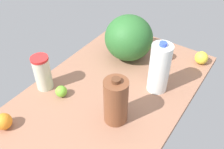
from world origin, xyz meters
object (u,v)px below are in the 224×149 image
Objects in this scene: milk_jug at (159,68)px; lime_by_jug at (61,91)px; chocolate_milk_jug at (116,101)px; orange_near_front at (166,54)px; watermelon at (129,38)px; tumbler_cup at (42,73)px; orange_beside_bowl at (4,121)px; lemon_far_back at (201,58)px.

lime_by_jug is at bearing 130.86° from milk_jug.
orange_near_front is (56.91, 1.08, -8.15)cm from chocolate_milk_jug.
chocolate_milk_jug is at bearing 167.67° from milk_jug.
lime_by_jug is (-48.87, 10.16, -10.51)cm from watermelon.
milk_jug reaches higher than tumbler_cup.
milk_jug is 51.43cm from lime_by_jug.
milk_jug is at bearing -35.97° from orange_beside_bowl.
milk_jug is 59.98cm from tumbler_cup.
lemon_far_back is at bearing -42.33° from tumbler_cup.
lemon_far_back reaches higher than orange_near_front.
lemon_far_back is (97.45, -57.14, 0.06)cm from orange_beside_bowl.
tumbler_cup is at bearing 137.67° from lemon_far_back.
lemon_far_back is (64.72, -18.30, -7.85)cm from chocolate_milk_jug.
tumbler_cup is 30.55cm from orange_beside_bowl.
lime_by_jug is at bearing 153.12° from orange_near_front.
tumbler_cup is (-32.87, 50.02, -3.93)cm from milk_jug.
watermelon is (45.70, 21.38, 1.79)cm from chocolate_milk_jug.
orange_beside_bowl reaches higher than orange_near_front.
orange_near_front is 67.37cm from lime_by_jug.
lemon_far_back reaches higher than orange_beside_bowl.
chocolate_milk_jug reaches higher than tumbler_cup.
chocolate_milk_jug is at bearing -84.26° from lime_by_jug.
milk_jug is at bearing -49.14° from lime_by_jug.
watermelon reaches higher than orange_beside_bowl.
milk_jug is 38.23cm from lemon_far_back.
orange_near_front is at bearing 1.08° from chocolate_milk_jug.
chocolate_milk_jug is 43.67cm from tumbler_cup.
lemon_far_back is 1.29× the size of lime_by_jug.
orange_beside_bowl is (-78.42, 17.46, -9.70)cm from watermelon.
milk_jug is 32.12cm from watermelon.
lemon_far_back is (67.87, -61.82, -5.96)cm from tumbler_cup.
milk_jug is 3.76× the size of lemon_far_back.
lemon_far_back reaches higher than lime_by_jug.
watermelon reaches higher than chocolate_milk_jug.
chocolate_milk_jug reaches higher than orange_beside_bowl.
watermelon is 3.69× the size of lemon_far_back.
orange_beside_bowl is at bearing -171.00° from tumbler_cup.
orange_near_front reaches higher than lime_by_jug.
lemon_far_back is 84.23cm from lime_by_jug.
orange_near_front is at bearing -61.08° from watermelon.
lime_by_jug is (-67.89, 49.84, -0.87)cm from lemon_far_back.
milk_jug is 3.81× the size of orange_beside_bowl.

